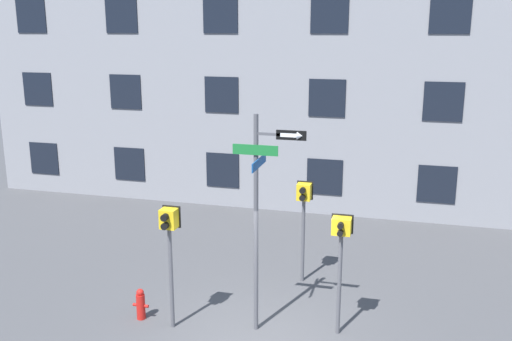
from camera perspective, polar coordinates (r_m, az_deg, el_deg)
building_facade at (r=18.05m, az=7.51°, el=15.28°), size 24.00×0.64×12.59m
street_sign_pole at (r=10.83m, az=0.40°, el=-3.60°), size 1.38×0.98×4.35m
pedestrian_signal_left at (r=11.26m, az=-8.66°, el=-6.35°), size 0.37×0.40×2.53m
pedestrian_signal_right at (r=11.04m, az=8.49°, el=-7.10°), size 0.42×0.40×2.44m
pedestrian_signal_across at (r=13.25m, az=4.79°, el=-3.39°), size 0.38×0.40×2.44m
fire_hydrant at (r=12.34m, az=-11.46°, el=-12.98°), size 0.34×0.18×0.67m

